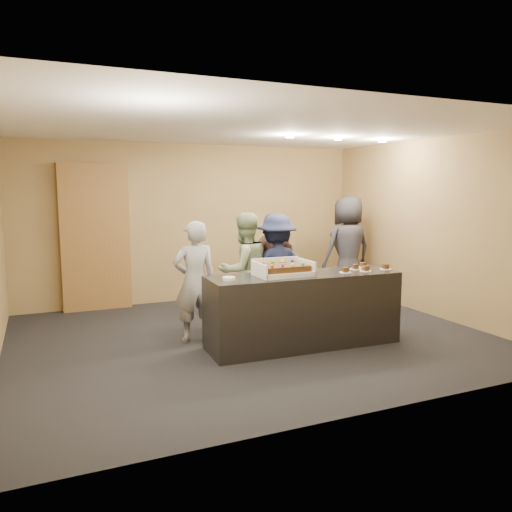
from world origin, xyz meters
name	(u,v)px	position (x,y,z in m)	size (l,w,h in m)	color
room	(251,235)	(0.00, 0.00, 1.35)	(6.04, 6.00, 2.70)	black
serving_counter	(303,310)	(0.45, -0.59, 0.45)	(2.40, 0.70, 0.90)	black
storage_cabinet	(95,237)	(-1.68, 2.41, 1.17)	(1.06, 0.15, 2.34)	brown
cake_box	(282,272)	(0.16, -0.56, 0.95)	(0.66, 0.45, 0.19)	white
sheet_cake	(283,268)	(0.16, -0.59, 1.00)	(0.56, 0.39, 0.11)	#39200D
plate_stack	(229,279)	(-0.54, -0.61, 0.92)	(0.15, 0.15, 0.04)	white
slice_a	(345,271)	(0.97, -0.71, 0.92)	(0.15, 0.15, 0.07)	white
slice_b	(355,268)	(1.24, -0.54, 0.92)	(0.15, 0.15, 0.07)	white
slice_c	(366,269)	(1.27, -0.72, 0.92)	(0.15, 0.15, 0.07)	white
slice_d	(363,266)	(1.42, -0.45, 0.92)	(0.15, 0.15, 0.07)	white
slice_e	(386,268)	(1.60, -0.70, 0.92)	(0.15, 0.15, 0.07)	white
person_server_grey	(195,281)	(-0.72, 0.15, 0.77)	(0.56, 0.37, 1.54)	gray
person_sage_man	(244,271)	(0.09, 0.47, 0.81)	(0.78, 0.61, 1.61)	#91A97E
person_navy_man	(277,269)	(0.60, 0.48, 0.79)	(1.02, 0.59, 1.58)	#1A203F
person_brown_extra	(273,264)	(0.80, 1.04, 0.78)	(0.92, 0.38, 1.57)	#52352C
person_dark_suit	(348,249)	(2.37, 1.31, 0.91)	(0.89, 0.58, 1.82)	#29282E
ceiling_spotlights	(338,139)	(1.60, 0.50, 2.67)	(1.72, 0.12, 0.03)	#FFEAC6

